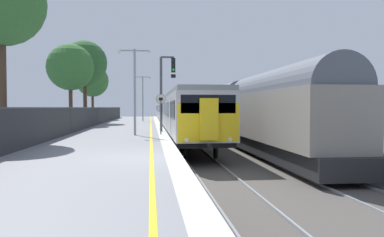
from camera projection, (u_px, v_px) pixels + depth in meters
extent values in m
cube|color=gray|center=(86.00, 173.00, 12.02)|extent=(6.40, 110.00, 1.00)
cube|color=silver|center=(174.00, 157.00, 12.33)|extent=(0.60, 110.00, 0.01)
cube|color=yellow|center=(152.00, 157.00, 12.25)|extent=(0.12, 110.00, 0.01)
cube|color=#4C4742|center=(336.00, 185.00, 13.02)|extent=(11.00, 110.00, 0.20)
cube|color=gray|center=(203.00, 185.00, 12.47)|extent=(0.07, 110.00, 0.08)
cube|color=gray|center=(244.00, 184.00, 12.64)|extent=(0.07, 110.00, 0.08)
cube|color=gray|center=(314.00, 182.00, 12.92)|extent=(0.07, 110.00, 0.08)
cube|color=gray|center=(353.00, 181.00, 13.09)|extent=(0.07, 110.00, 0.08)
cube|color=#B7B7BC|center=(186.00, 113.00, 25.55)|extent=(2.80, 19.75, 2.30)
cube|color=black|center=(186.00, 131.00, 25.59)|extent=(2.64, 19.15, 0.25)
cube|color=gray|center=(186.00, 95.00, 25.51)|extent=(2.68, 19.75, 0.24)
cube|color=black|center=(166.00, 109.00, 25.38)|extent=(0.02, 18.15, 0.84)
cube|color=silver|center=(170.00, 116.00, 20.49)|extent=(0.03, 1.10, 1.90)
cube|color=silver|center=(163.00, 113.00, 30.30)|extent=(0.03, 1.10, 1.90)
cylinder|color=black|center=(185.00, 151.00, 18.29)|extent=(0.12, 0.84, 0.84)
cylinder|color=black|center=(215.00, 150.00, 18.47)|extent=(0.12, 0.84, 0.84)
cylinder|color=black|center=(170.00, 132.00, 32.74)|extent=(0.12, 0.84, 0.84)
cylinder|color=black|center=(187.00, 131.00, 32.92)|extent=(0.12, 0.84, 0.84)
cube|color=#B7B7BC|center=(170.00, 111.00, 45.76)|extent=(2.80, 19.75, 2.30)
cube|color=black|center=(170.00, 121.00, 45.80)|extent=(2.64, 19.15, 0.25)
cube|color=gray|center=(170.00, 100.00, 45.72)|extent=(2.68, 19.75, 0.24)
cube|color=black|center=(159.00, 108.00, 45.59)|extent=(0.02, 18.15, 0.84)
cube|color=silver|center=(160.00, 112.00, 40.70)|extent=(0.03, 1.10, 1.90)
cube|color=silver|center=(158.00, 111.00, 50.51)|extent=(0.03, 1.10, 1.90)
cylinder|color=black|center=(167.00, 128.00, 38.50)|extent=(0.12, 0.84, 0.84)
cylinder|color=black|center=(182.00, 128.00, 38.68)|extent=(0.12, 0.84, 0.84)
cylinder|color=black|center=(162.00, 122.00, 52.95)|extent=(0.12, 0.84, 0.84)
cylinder|color=black|center=(173.00, 122.00, 53.13)|extent=(0.12, 0.84, 0.84)
cube|color=#B7B7BC|center=(164.00, 110.00, 65.97)|extent=(2.80, 19.75, 2.30)
cube|color=black|center=(164.00, 117.00, 66.01)|extent=(2.64, 19.15, 0.25)
cube|color=gray|center=(164.00, 103.00, 65.93)|extent=(2.68, 19.75, 0.24)
cube|color=black|center=(156.00, 108.00, 65.80)|extent=(0.02, 18.15, 0.84)
cube|color=silver|center=(157.00, 110.00, 60.91)|extent=(0.03, 1.10, 1.90)
cube|color=silver|center=(156.00, 110.00, 70.72)|extent=(0.03, 1.10, 1.90)
cylinder|color=black|center=(161.00, 121.00, 58.71)|extent=(0.12, 0.84, 0.84)
cylinder|color=black|center=(171.00, 121.00, 58.89)|extent=(0.12, 0.84, 0.84)
cylinder|color=black|center=(159.00, 118.00, 73.16)|extent=(0.12, 0.84, 0.84)
cylinder|color=black|center=(167.00, 118.00, 73.34)|extent=(0.12, 0.84, 0.84)
cube|color=yellow|center=(208.00, 123.00, 15.79)|extent=(2.70, 0.10, 1.70)
cube|color=black|center=(208.00, 104.00, 15.76)|extent=(2.40, 0.08, 0.80)
cube|color=yellow|center=(209.00, 119.00, 15.65)|extent=(0.80, 0.24, 1.80)
cylinder|color=white|center=(187.00, 140.00, 15.65)|extent=(0.18, 0.06, 0.18)
cylinder|color=white|center=(230.00, 140.00, 15.86)|extent=(0.18, 0.06, 0.18)
cylinder|color=black|center=(209.00, 146.00, 15.53)|extent=(0.20, 0.35, 0.20)
cube|color=black|center=(170.00, 98.00, 45.72)|extent=(0.60, 0.90, 0.20)
cube|color=#232326|center=(280.00, 148.00, 18.41)|extent=(2.30, 13.45, 0.79)
cube|color=gray|center=(280.00, 116.00, 18.37)|extent=(2.60, 12.65, 2.41)
cylinder|color=#515660|center=(280.00, 92.00, 18.33)|extent=(2.39, 12.25, 2.39)
cylinder|color=black|center=(304.00, 166.00, 13.64)|extent=(0.12, 0.84, 0.84)
cylinder|color=black|center=(344.00, 165.00, 13.81)|extent=(0.12, 0.84, 0.84)
cylinder|color=black|center=(242.00, 142.00, 23.02)|extent=(0.12, 0.84, 0.84)
cylinder|color=black|center=(266.00, 142.00, 23.20)|extent=(0.12, 0.84, 0.84)
cube|color=#232326|center=(224.00, 130.00, 32.57)|extent=(2.30, 13.45, 0.79)
cube|color=gray|center=(224.00, 112.00, 32.52)|extent=(2.60, 12.65, 2.41)
cylinder|color=#515660|center=(224.00, 99.00, 32.48)|extent=(2.39, 12.25, 2.39)
cylinder|color=black|center=(226.00, 136.00, 27.79)|extent=(0.12, 0.84, 0.84)
cylinder|color=black|center=(246.00, 136.00, 27.97)|extent=(0.12, 0.84, 0.84)
cylinder|color=black|center=(207.00, 129.00, 37.18)|extent=(0.12, 0.84, 0.84)
cylinder|color=black|center=(222.00, 129.00, 37.36)|extent=(0.12, 0.84, 0.84)
cube|color=#232326|center=(201.00, 123.00, 46.73)|extent=(2.30, 13.45, 0.79)
cube|color=gray|center=(202.00, 111.00, 46.68)|extent=(2.60, 12.65, 2.41)
cylinder|color=#515660|center=(202.00, 101.00, 46.64)|extent=(2.39, 12.25, 2.39)
cylinder|color=black|center=(200.00, 126.00, 41.95)|extent=(0.12, 0.84, 0.84)
cylinder|color=black|center=(214.00, 126.00, 42.12)|extent=(0.12, 0.84, 0.84)
cylinder|color=black|center=(191.00, 123.00, 51.33)|extent=(0.12, 0.84, 0.84)
cylinder|color=black|center=(202.00, 123.00, 51.51)|extent=(0.12, 0.84, 0.84)
cube|color=#232326|center=(190.00, 120.00, 60.88)|extent=(2.30, 13.45, 0.79)
cube|color=gray|center=(190.00, 110.00, 60.83)|extent=(2.60, 12.65, 2.41)
cylinder|color=#515660|center=(190.00, 103.00, 60.79)|extent=(2.39, 12.25, 2.39)
cylinder|color=black|center=(188.00, 122.00, 56.10)|extent=(0.12, 0.84, 0.84)
cylinder|color=black|center=(198.00, 121.00, 56.28)|extent=(0.12, 0.84, 0.84)
cylinder|color=black|center=(183.00, 119.00, 65.49)|extent=(0.12, 0.84, 0.84)
cylinder|color=black|center=(191.00, 119.00, 65.67)|extent=(0.12, 0.84, 0.84)
cylinder|color=#47474C|center=(161.00, 94.00, 25.31)|extent=(0.18, 0.18, 5.15)
cube|color=#47474C|center=(167.00, 57.00, 25.28)|extent=(0.90, 0.12, 0.12)
cube|color=black|center=(173.00, 65.00, 25.35)|extent=(0.28, 0.20, 1.00)
cylinder|color=black|center=(173.00, 60.00, 25.22)|extent=(0.16, 0.04, 0.16)
cylinder|color=black|center=(173.00, 65.00, 25.23)|extent=(0.16, 0.04, 0.16)
cylinder|color=#19D83F|center=(173.00, 70.00, 25.24)|extent=(0.16, 0.04, 0.16)
cube|color=black|center=(173.00, 76.00, 25.37)|extent=(0.32, 0.16, 0.24)
cylinder|color=#59595B|center=(161.00, 117.00, 22.51)|extent=(0.08, 0.08, 2.13)
cylinder|color=black|center=(161.00, 99.00, 22.47)|extent=(0.59, 0.02, 0.59)
cylinder|color=silver|center=(161.00, 99.00, 22.46)|extent=(0.56, 0.02, 0.56)
cube|color=black|center=(161.00, 99.00, 22.45)|extent=(0.24, 0.01, 0.18)
cylinder|color=#93999E|center=(135.00, 92.00, 21.90)|extent=(0.14, 0.14, 5.17)
cube|color=#93999E|center=(142.00, 51.00, 21.87)|extent=(0.90, 0.08, 0.08)
cylinder|color=silver|center=(150.00, 52.00, 21.92)|extent=(0.20, 0.20, 0.18)
cube|color=#93999E|center=(127.00, 51.00, 21.77)|extent=(0.90, 0.08, 0.08)
cylinder|color=silver|center=(119.00, 52.00, 21.72)|extent=(0.20, 0.20, 0.18)
cylinder|color=#93999E|center=(143.00, 99.00, 44.53)|extent=(0.14, 0.14, 5.47)
cube|color=#93999E|center=(146.00, 77.00, 44.50)|extent=(0.90, 0.08, 0.08)
cylinder|color=silver|center=(150.00, 78.00, 44.56)|extent=(0.20, 0.20, 0.18)
cube|color=#93999E|center=(139.00, 77.00, 44.40)|extent=(0.90, 0.08, 0.08)
cylinder|color=silver|center=(135.00, 78.00, 44.35)|extent=(0.20, 0.20, 0.18)
cylinder|color=#38383D|center=(71.00, 121.00, 23.25)|extent=(0.07, 0.07, 1.66)
cylinder|color=#38383D|center=(97.00, 116.00, 34.86)|extent=(0.07, 0.07, 1.66)
cylinder|color=#38383D|center=(110.00, 114.00, 46.47)|extent=(0.07, 0.07, 1.66)
cylinder|color=#38383D|center=(118.00, 113.00, 58.08)|extent=(0.07, 0.07, 1.66)
cylinder|color=#473323|center=(2.00, 84.00, 18.39)|extent=(0.40, 0.40, 5.75)
sphere|color=#33662D|center=(1.00, 2.00, 18.27)|extent=(4.35, 4.35, 4.35)
cylinder|color=#473323|center=(85.00, 99.00, 39.38)|extent=(0.41, 0.41, 5.16)
sphere|color=#285628|center=(85.00, 63.00, 39.26)|extent=(4.76, 4.76, 4.76)
sphere|color=#285628|center=(85.00, 68.00, 39.10)|extent=(3.79, 3.79, 3.79)
cylinder|color=#473323|center=(93.00, 105.00, 49.82)|extent=(0.33, 0.33, 4.10)
sphere|color=#33662D|center=(92.00, 81.00, 49.72)|extent=(4.34, 4.34, 4.34)
sphere|color=#33662D|center=(96.00, 85.00, 50.19)|extent=(2.69, 2.69, 2.69)
cylinder|color=#473323|center=(71.00, 102.00, 34.69)|extent=(0.35, 0.35, 4.28)
sphere|color=#33662D|center=(70.00, 67.00, 34.59)|extent=(4.39, 4.39, 4.39)
sphere|color=#33662D|center=(73.00, 73.00, 34.91)|extent=(2.88, 2.88, 2.88)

